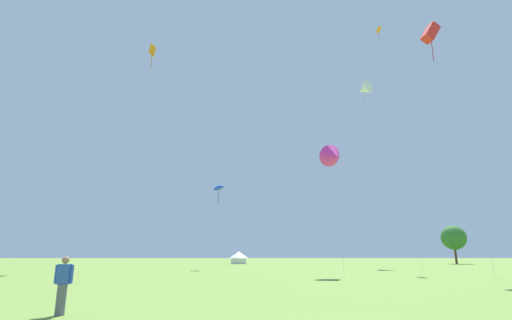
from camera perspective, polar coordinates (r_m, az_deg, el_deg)
kite_red_box at (r=44.69m, az=24.61°, el=16.83°), size 3.13×2.32×24.87m
kite_blue_parafoil at (r=51.80m, az=-5.62°, el=-4.17°), size 2.47×2.98×11.03m
kite_white_delta at (r=75.35m, az=15.82°, el=10.15°), size 3.81×3.82×33.44m
kite_magenta_delta at (r=36.75m, az=11.52°, el=0.49°), size 2.65×2.84×12.07m
kite_orange_parafoil at (r=66.97m, az=17.90°, el=17.84°), size 2.74×3.25×36.96m
kite_orange_diamond at (r=63.79m, az=-15.33°, el=14.98°), size 2.69×2.58×34.01m
person_spectator at (r=13.64m, az=-26.93°, el=-16.45°), size 0.57×0.28×1.73m
festival_tent_center at (r=78.16m, az=-2.60°, el=-14.26°), size 3.72×3.72×2.42m
tree_distant_left at (r=87.39m, az=27.43°, el=-10.28°), size 4.79×4.79×7.47m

